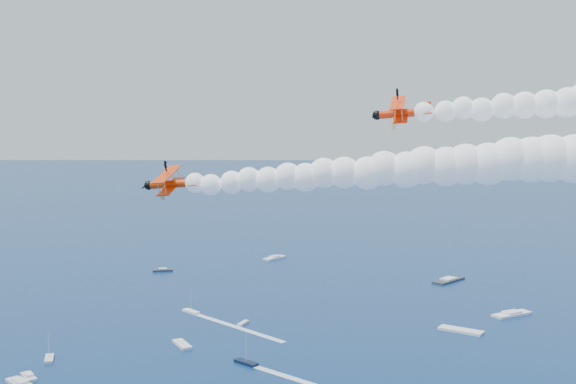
% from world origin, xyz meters
% --- Properties ---
extents(biplane_lead, '(10.21, 11.79, 7.92)m').
position_xyz_m(biplane_lead, '(14.89, 25.76, 59.93)').
color(biplane_lead, '#FF2E05').
extents(biplane_trail, '(9.96, 11.44, 7.48)m').
position_xyz_m(biplane_trail, '(-13.39, 11.33, 50.28)').
color(biplane_trail, '#E63504').
extents(smoke_trail_trail, '(59.88, 35.09, 10.78)m').
position_xyz_m(smoke_trail_trail, '(14.52, 19.22, 52.48)').
color(smoke_trail_trail, white).
extents(spectator_boats, '(242.82, 186.14, 0.70)m').
position_xyz_m(spectator_boats, '(-7.43, 112.18, 0.35)').
color(spectator_boats, black).
rests_on(spectator_boats, ground).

